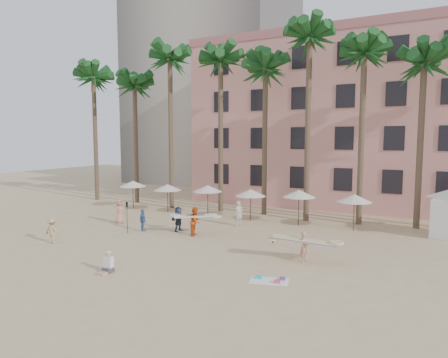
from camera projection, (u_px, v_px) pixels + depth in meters
ground at (173, 266)px, 20.66m from camera, size 120.00×120.00×0.00m
pink_hotel at (378, 124)px, 39.73m from camera, size 35.00×14.00×16.00m
grey_tower at (214, 15)px, 59.90m from camera, size 22.00×18.00×50.00m
palm_row at (281, 60)px, 32.40m from camera, size 44.40×5.40×16.30m
umbrella_row at (228, 190)px, 32.86m from camera, size 22.50×2.70×2.73m
beach_towel at (270, 280)px, 18.57m from camera, size 1.99×1.42×0.14m
carrier_yellow at (304, 244)px, 21.33m from camera, size 3.44×1.49×1.67m
carrier_white at (195, 221)px, 27.16m from camera, size 2.89×1.66×1.93m
beachgoers at (145, 219)px, 28.51m from camera, size 9.33×10.64×1.91m
paddle at (127, 213)px, 27.67m from camera, size 0.18×0.04×2.23m
seated_man at (107, 265)px, 19.68m from camera, size 0.46×0.80×1.04m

